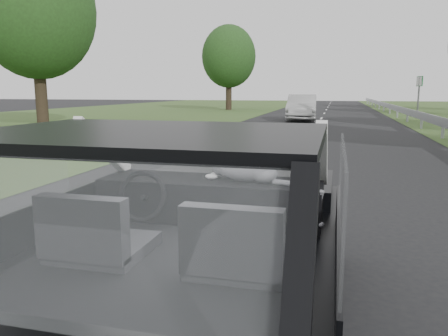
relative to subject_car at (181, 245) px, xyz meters
The scene contains 10 objects.
subject_car is the anchor object (origin of this frame).
dashboard 0.64m from the subject_car, 90.00° to the left, with size 1.58×0.45×0.30m, color black.
driver_seat 0.52m from the subject_car, 144.06° to the right, with size 0.50×0.72×0.42m, color black.
passenger_seat 0.52m from the subject_car, 35.94° to the right, with size 0.50×0.72×0.42m, color black.
steering_wheel 0.55m from the subject_car, 140.48° to the left, with size 0.36×0.36×0.04m, color black.
cat 0.76m from the subject_car, 67.59° to the left, with size 0.62×0.19×0.28m, color gray.
other_car 22.00m from the subject_car, 92.57° to the left, with size 1.70×4.30×1.42m, color #B4B4B4.
highway_sign 26.56m from the subject_car, 77.98° to the left, with size 0.10×0.98×2.46m, color #126B2C.
tree_5 19.21m from the subject_car, 129.04° to the left, with size 5.12×5.12×7.75m, color #1F3716, non-canonical shape.
tree_6 35.10m from the subject_car, 103.34° to the left, with size 4.50×4.50×6.82m, color #1F3716, non-canonical shape.
Camera 1 is at (0.86, -2.32, 1.63)m, focal length 35.00 mm.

